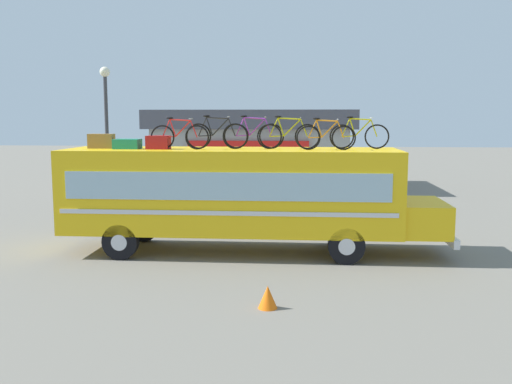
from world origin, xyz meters
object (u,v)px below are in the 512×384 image
at_px(luggage_bag_1, 101,141).
at_px(rooftop_bicycle_5, 326,136).
at_px(traffic_cone, 268,297).
at_px(rooftop_bicycle_6, 359,135).
at_px(street_lamp, 106,121).
at_px(luggage_bag_2, 127,144).
at_px(luggage_bag_3, 158,142).
at_px(rooftop_bicycle_2, 217,135).
at_px(rooftop_bicycle_1, 180,136).
at_px(bus, 240,192).
at_px(rooftop_bicycle_4, 288,135).
at_px(rooftop_bicycle_3, 254,135).

bearing_deg(luggage_bag_1, rooftop_bicycle_5, -2.97).
bearing_deg(traffic_cone, rooftop_bicycle_6, 66.25).
xyz_separation_m(luggage_bag_1, rooftop_bicycle_5, (6.49, -0.34, 0.16)).
bearing_deg(street_lamp, luggage_bag_2, -65.44).
relative_size(luggage_bag_3, rooftop_bicycle_2, 0.35).
bearing_deg(rooftop_bicycle_5, rooftop_bicycle_1, -179.66).
bearing_deg(rooftop_bicycle_5, traffic_cone, -106.15).
xyz_separation_m(bus, rooftop_bicycle_4, (1.38, 0.08, 1.63)).
xyz_separation_m(bus, luggage_bag_1, (-4.07, 0.05, 1.44)).
bearing_deg(luggage_bag_3, luggage_bag_1, 172.15).
relative_size(luggage_bag_3, rooftop_bicycle_5, 0.39).
bearing_deg(rooftop_bicycle_2, rooftop_bicycle_3, 14.71).
bearing_deg(luggage_bag_1, rooftop_bicycle_3, 2.57).
bearing_deg(traffic_cone, luggage_bag_3, 126.15).
height_order(luggage_bag_1, rooftop_bicycle_5, rooftop_bicycle_5).
distance_m(luggage_bag_3, street_lamp, 6.60).
bearing_deg(rooftop_bicycle_3, luggage_bag_1, -177.43).
height_order(bus, rooftop_bicycle_5, rooftop_bicycle_5).
distance_m(luggage_bag_3, rooftop_bicycle_6, 5.74).
bearing_deg(luggage_bag_3, rooftop_bicycle_4, 4.18).
xyz_separation_m(luggage_bag_2, rooftop_bicycle_3, (3.61, 0.41, 0.26)).
height_order(bus, street_lamp, street_lamp).
bearing_deg(rooftop_bicycle_2, rooftop_bicycle_6, 5.40).
height_order(rooftop_bicycle_2, street_lamp, street_lamp).
bearing_deg(rooftop_bicycle_2, rooftop_bicycle_5, -4.91).
bearing_deg(rooftop_bicycle_3, luggage_bag_3, -170.69).
height_order(rooftop_bicycle_1, rooftop_bicycle_4, rooftop_bicycle_4).
bearing_deg(street_lamp, rooftop_bicycle_6, -28.80).
relative_size(bus, luggage_bag_1, 14.93).
height_order(luggage_bag_3, rooftop_bicycle_3, rooftop_bicycle_3).
distance_m(luggage_bag_2, street_lamp, 6.14).
relative_size(rooftop_bicycle_1, traffic_cone, 3.52).
bearing_deg(luggage_bag_3, street_lamp, 121.71).
height_order(bus, rooftop_bicycle_1, rooftop_bicycle_1).
xyz_separation_m(luggage_bag_2, traffic_cone, (4.33, -4.71, -2.90)).
bearing_deg(rooftop_bicycle_1, bus, 10.66).
bearing_deg(bus, rooftop_bicycle_3, 33.20).
bearing_deg(luggage_bag_3, rooftop_bicycle_1, -10.52).
relative_size(bus, rooftop_bicycle_4, 6.10).
height_order(rooftop_bicycle_6, traffic_cone, rooftop_bicycle_6).
height_order(luggage_bag_1, rooftop_bicycle_1, rooftop_bicycle_1).
height_order(rooftop_bicycle_2, rooftop_bicycle_6, rooftop_bicycle_2).
xyz_separation_m(rooftop_bicycle_1, street_lamp, (-4.10, 5.71, 0.39)).
distance_m(luggage_bag_1, street_lamp, 5.64).
bearing_deg(rooftop_bicycle_4, rooftop_bicycle_3, 170.29).
distance_m(bus, rooftop_bicycle_3, 1.69).
relative_size(luggage_bag_1, rooftop_bicycle_2, 0.41).
bearing_deg(rooftop_bicycle_2, bus, 2.22).
bearing_deg(traffic_cone, street_lamp, 123.79).
bearing_deg(rooftop_bicycle_4, bus, -176.87).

